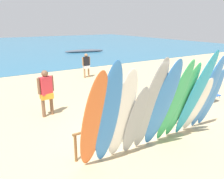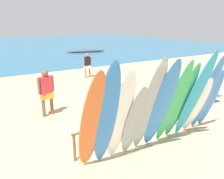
% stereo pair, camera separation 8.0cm
% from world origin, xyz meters
% --- Properties ---
extents(ground, '(60.00, 60.00, 0.00)m').
position_xyz_m(ground, '(0.00, 14.00, 0.00)').
color(ground, tan).
extents(ocean_water, '(60.00, 40.00, 0.02)m').
position_xyz_m(ocean_water, '(0.00, 30.49, 0.01)').
color(ocean_water, teal).
rests_on(ocean_water, ground).
extents(surfboard_rack, '(4.66, 0.07, 0.76)m').
position_xyz_m(surfboard_rack, '(0.00, 0.00, 0.63)').
color(surfboard_rack, brown).
rests_on(surfboard_rack, ground).
extents(surfboard_orange_0, '(0.58, 0.92, 2.48)m').
position_xyz_m(surfboard_orange_0, '(-2.10, -0.65, 1.24)').
color(surfboard_orange_0, orange).
rests_on(surfboard_orange_0, ground).
extents(surfboard_blue_1, '(0.59, 0.97, 2.65)m').
position_xyz_m(surfboard_blue_1, '(-1.77, -0.70, 1.32)').
color(surfboard_blue_1, '#337AD1').
rests_on(surfboard_blue_1, ground).
extents(surfboard_white_2, '(0.59, 0.94, 2.44)m').
position_xyz_m(surfboard_white_2, '(-1.38, -0.66, 1.22)').
color(surfboard_white_2, white).
rests_on(surfboard_white_2, ground).
extents(surfboard_grey_3, '(0.50, 0.75, 1.98)m').
position_xyz_m(surfboard_grey_3, '(-0.97, -0.64, 0.99)').
color(surfboard_grey_3, '#999EA3').
rests_on(surfboard_grey_3, ground).
extents(surfboard_grey_4, '(0.58, 1.08, 2.62)m').
position_xyz_m(surfboard_grey_4, '(-0.61, -0.74, 1.31)').
color(surfboard_grey_4, '#999EA3').
rests_on(surfboard_grey_4, ground).
extents(surfboard_blue_5, '(0.67, 1.12, 2.57)m').
position_xyz_m(surfboard_blue_5, '(-0.26, -0.78, 1.29)').
color(surfboard_blue_5, '#337AD1').
rests_on(surfboard_blue_5, ground).
extents(surfboard_green_6, '(0.57, 1.02, 2.50)m').
position_xyz_m(surfboard_green_6, '(0.23, -0.73, 1.25)').
color(surfboard_green_6, '#38B266').
rests_on(surfboard_green_6, ground).
extents(surfboard_green_7, '(0.56, 0.94, 2.37)m').
position_xyz_m(surfboard_green_7, '(0.61, -0.66, 1.19)').
color(surfboard_green_7, '#38B266').
rests_on(surfboard_green_7, ground).
extents(surfboard_teal_8, '(0.56, 1.17, 2.69)m').
position_xyz_m(surfboard_teal_8, '(0.92, -0.82, 1.35)').
color(surfboard_teal_8, '#289EC6').
rests_on(surfboard_teal_8, ground).
extents(surfboard_white_9, '(0.66, 0.90, 1.89)m').
position_xyz_m(surfboard_white_9, '(1.32, -0.63, 0.94)').
color(surfboard_white_9, white).
rests_on(surfboard_white_9, ground).
extents(surfboard_blue_10, '(0.57, 0.85, 2.45)m').
position_xyz_m(surfboard_blue_10, '(1.76, -0.62, 1.23)').
color(surfboard_blue_10, '#337AD1').
rests_on(surfboard_blue_10, ground).
extents(surfboard_blue_11, '(0.57, 0.67, 1.99)m').
position_xyz_m(surfboard_blue_11, '(2.11, -0.53, 1.00)').
color(surfboard_blue_11, '#337AD1').
rests_on(surfboard_blue_11, ground).
extents(beachgoer_midbeach, '(0.62, 0.33, 1.70)m').
position_xyz_m(beachgoer_midbeach, '(-2.02, 3.16, 0.98)').
color(beachgoer_midbeach, brown).
rests_on(beachgoer_midbeach, ground).
extents(beachgoer_by_water, '(0.56, 0.24, 1.48)m').
position_xyz_m(beachgoer_by_water, '(1.75, 7.74, 0.86)').
color(beachgoer_by_water, '#9E704C').
rests_on(beachgoer_by_water, ground).
extents(beach_chair_red, '(0.55, 0.71, 0.82)m').
position_xyz_m(beach_chair_red, '(3.38, 1.68, 0.43)').
color(beach_chair_red, '#B7B7BC').
rests_on(beach_chair_red, ground).
extents(beach_chair_blue, '(0.51, 0.69, 0.82)m').
position_xyz_m(beach_chair_blue, '(4.46, 1.07, 0.43)').
color(beach_chair_blue, '#B7B7BC').
rests_on(beach_chair_blue, ground).
extents(distant_boat, '(4.46, 1.57, 0.35)m').
position_xyz_m(distant_boat, '(6.74, 18.68, 0.16)').
color(distant_boat, '#4C515B').
rests_on(distant_boat, ground).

